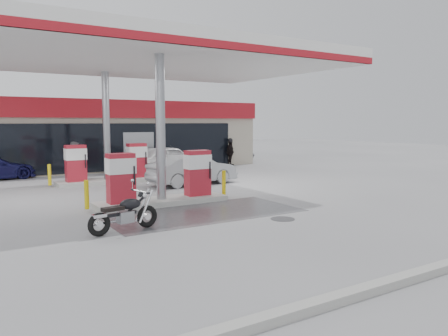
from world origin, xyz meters
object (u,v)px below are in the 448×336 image
(pump_island_near, at_px, (161,183))
(hatchback_silver, at_px, (193,170))
(pump_island_far, at_px, (108,168))
(biker_walking, at_px, (230,153))
(parked_car_right, at_px, (226,154))
(attendant, at_px, (75,162))
(parked_motorcycle, at_px, (125,214))
(sedan_white, at_px, (170,159))

(pump_island_near, relative_size, hatchback_silver, 1.26)
(pump_island_near, distance_m, pump_island_far, 6.00)
(pump_island_far, xyz_separation_m, biker_walking, (9.00, 3.67, 0.12))
(hatchback_silver, bearing_deg, parked_car_right, -46.27)
(attendant, height_order, hatchback_silver, attendant)
(parked_motorcycle, bearing_deg, parked_car_right, 39.78)
(pump_island_far, distance_m, biker_walking, 9.72)
(pump_island_far, relative_size, attendant, 2.71)
(attendant, distance_m, parked_car_right, 12.19)
(pump_island_far, height_order, attendant, attendant)
(attendant, distance_m, biker_walking, 10.55)
(parked_car_right, bearing_deg, sedan_white, 110.15)
(pump_island_near, height_order, pump_island_far, same)
(pump_island_far, distance_m, parked_motorcycle, 9.29)
(sedan_white, relative_size, biker_walking, 2.63)
(pump_island_near, bearing_deg, pump_island_far, 90.00)
(parked_motorcycle, relative_size, hatchback_silver, 0.48)
(parked_motorcycle, distance_m, parked_car_right, 19.25)
(pump_island_far, xyz_separation_m, parked_motorcycle, (-2.32, -8.99, -0.26))
(attendant, bearing_deg, pump_island_far, -146.01)
(pump_island_far, xyz_separation_m, sedan_white, (4.25, 2.50, 0.04))
(attendant, relative_size, biker_walking, 1.14)
(parked_motorcycle, distance_m, biker_walking, 16.98)
(parked_motorcycle, height_order, biker_walking, biker_walking)
(pump_island_near, height_order, hatchback_silver, pump_island_near)
(parked_car_right, distance_m, biker_walking, 2.37)
(pump_island_near, xyz_separation_m, sedan_white, (4.25, 8.50, 0.04))
(hatchback_silver, bearing_deg, attendant, 44.88)
(pump_island_far, height_order, parked_motorcycle, pump_island_far)
(sedan_white, relative_size, attendant, 2.31)
(hatchback_silver, xyz_separation_m, parked_car_right, (6.91, 8.26, -0.05))
(attendant, xyz_separation_m, hatchback_silver, (4.29, -3.45, -0.28))
(pump_island_far, distance_m, parked_car_right, 11.57)
(pump_island_far, relative_size, sedan_white, 1.17)
(sedan_white, bearing_deg, attendant, 102.95)
(parked_car_right, bearing_deg, attendant, 103.47)
(biker_walking, bearing_deg, parked_car_right, 32.64)
(biker_walking, bearing_deg, parked_motorcycle, -164.11)
(pump_island_near, relative_size, parked_motorcycle, 2.64)
(parked_motorcycle, xyz_separation_m, hatchback_silver, (5.40, 6.54, 0.23))
(pump_island_far, bearing_deg, parked_motorcycle, -104.44)
(parked_motorcycle, bearing_deg, pump_island_near, 41.78)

